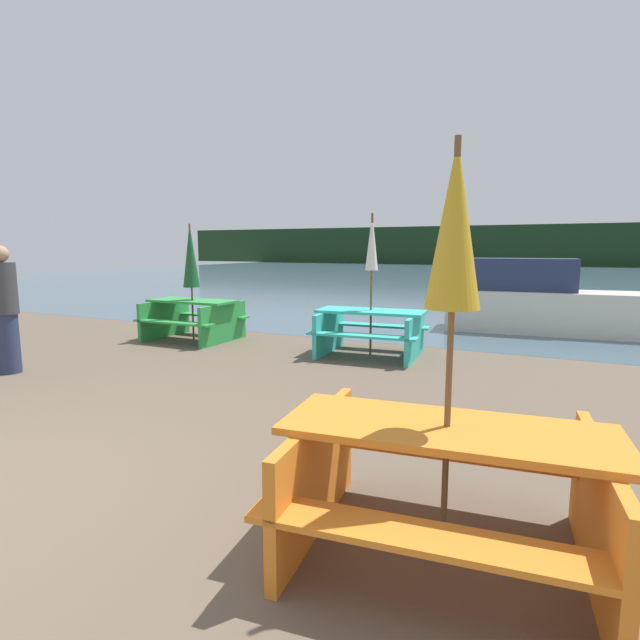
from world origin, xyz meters
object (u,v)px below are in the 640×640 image
(picnic_table_green, at_px, (193,316))
(person, at_px, (5,310))
(picnic_table_teal, at_px, (371,328))
(umbrella_white, at_px, (372,245))
(picnic_table_orange, at_px, (445,478))
(umbrella_gold, at_px, (455,229))
(umbrella_darkgreen, at_px, (191,256))
(boat, at_px, (556,305))

(picnic_table_green, xyz_separation_m, person, (-0.65, -3.21, 0.45))
(picnic_table_teal, distance_m, umbrella_white, 1.37)
(picnic_table_orange, relative_size, picnic_table_green, 1.16)
(picnic_table_green, bearing_deg, umbrella_gold, -39.18)
(picnic_table_orange, relative_size, umbrella_darkgreen, 0.90)
(umbrella_darkgreen, bearing_deg, person, -101.39)
(umbrella_white, bearing_deg, picnic_table_green, -177.39)
(picnic_table_orange, height_order, picnic_table_green, picnic_table_orange)
(picnic_table_green, relative_size, picnic_table_teal, 0.93)
(umbrella_white, bearing_deg, umbrella_gold, -65.33)
(picnic_table_teal, bearing_deg, person, -141.57)
(umbrella_gold, distance_m, boat, 8.84)
(umbrella_white, height_order, person, umbrella_white)
(picnic_table_teal, height_order, boat, boat)
(umbrella_gold, relative_size, umbrella_white, 1.01)
(picnic_table_orange, bearing_deg, umbrella_darkgreen, 140.82)
(picnic_table_orange, bearing_deg, person, 166.34)
(boat, bearing_deg, picnic_table_teal, -130.59)
(umbrella_white, bearing_deg, umbrella_darkgreen, -177.39)
(umbrella_gold, bearing_deg, picnic_table_teal, 114.67)
(picnic_table_orange, distance_m, picnic_table_teal, 5.45)
(person, bearing_deg, boat, 45.72)
(umbrella_darkgreen, height_order, umbrella_gold, umbrella_gold)
(umbrella_darkgreen, relative_size, boat, 0.46)
(picnic_table_green, height_order, person, person)
(picnic_table_orange, bearing_deg, picnic_table_teal, 114.67)
(umbrella_gold, bearing_deg, umbrella_darkgreen, 140.82)
(picnic_table_orange, distance_m, umbrella_white, 5.62)
(umbrella_white, distance_m, boat, 4.83)
(picnic_table_green, xyz_separation_m, picnic_table_teal, (3.60, 0.16, -0.01))
(umbrella_darkgreen, xyz_separation_m, person, (-0.65, -3.21, -0.71))
(picnic_table_teal, bearing_deg, umbrella_gold, -65.33)
(umbrella_gold, bearing_deg, picnic_table_green, 140.82)
(umbrella_gold, height_order, boat, umbrella_gold)
(umbrella_gold, bearing_deg, person, 166.34)
(boat, bearing_deg, picnic_table_orange, -97.75)
(umbrella_gold, distance_m, umbrella_white, 5.45)
(picnic_table_orange, distance_m, umbrella_darkgreen, 7.67)
(boat, bearing_deg, umbrella_gold, -97.75)
(boat, distance_m, person, 10.00)
(picnic_table_orange, xyz_separation_m, umbrella_white, (-2.28, 4.95, 1.35))
(picnic_table_orange, height_order, umbrella_white, umbrella_white)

